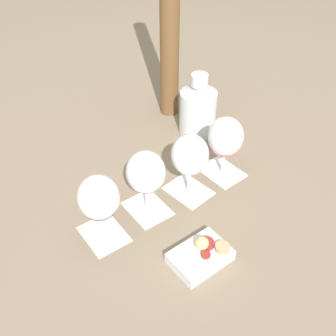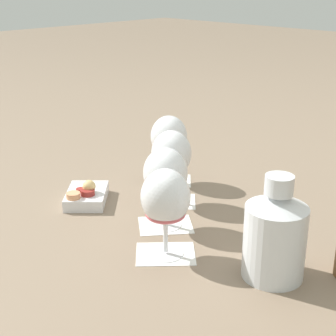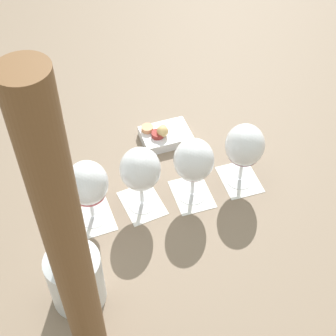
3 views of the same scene
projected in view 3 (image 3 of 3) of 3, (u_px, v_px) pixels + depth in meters
name	position (u px, v px, depth m)	size (l,w,h in m)	color
ground_plane	(168.00, 198.00, 1.31)	(8.00, 8.00, 0.00)	#7F6B56
tasting_card_0	(93.00, 217.00, 1.27)	(0.15, 0.15, 0.00)	white
tasting_card_1	(142.00, 203.00, 1.30)	(0.15, 0.15, 0.00)	white
tasting_card_2	(192.00, 194.00, 1.32)	(0.15, 0.15, 0.00)	white
tasting_card_3	(240.00, 179.00, 1.35)	(0.15, 0.15, 0.00)	white
wine_glass_0	(88.00, 185.00, 1.18)	(0.10, 0.10, 0.18)	white
wine_glass_1	(140.00, 172.00, 1.21)	(0.10, 0.10, 0.18)	white
wine_glass_2	(194.00, 162.00, 1.23)	(0.10, 0.10, 0.18)	white
wine_glass_3	(245.00, 147.00, 1.26)	(0.10, 0.10, 0.18)	white
ceramic_vase	(75.00, 275.00, 1.06)	(0.12, 0.12, 0.20)	silver
snack_dish	(164.00, 135.00, 1.44)	(0.16, 0.16, 0.06)	silver
umbrella_pole	(71.00, 263.00, 0.77)	(0.06, 0.06, 0.71)	brown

